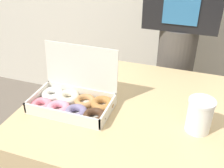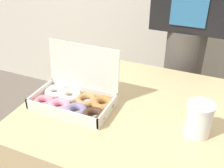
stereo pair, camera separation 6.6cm
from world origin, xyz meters
TOP-DOWN VIEW (x-y plane):
  - table at (0.00, 0.00)m, footprint 0.91×0.84m
  - donut_box at (-0.23, -0.10)m, footprint 0.39×0.23m
  - coffee_cup at (0.30, -0.08)m, footprint 0.10×0.10m
  - person_customer at (0.13, 0.61)m, footprint 0.42×0.24m

SIDE VIEW (x-z plane):
  - table at x=0.00m, z-range 0.00..0.73m
  - donut_box at x=-0.23m, z-range 0.64..0.89m
  - coffee_cup at x=0.30m, z-range 0.73..0.87m
  - person_customer at x=0.13m, z-range 0.09..1.84m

